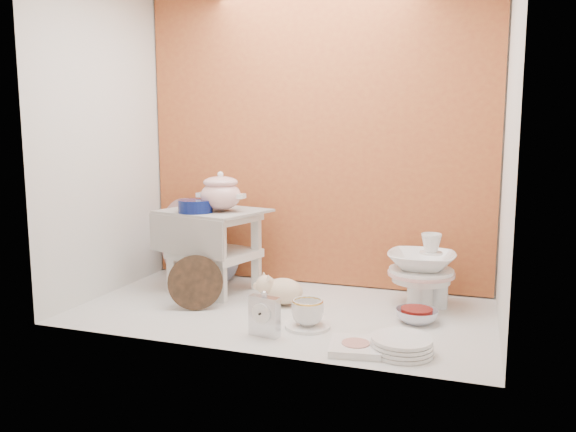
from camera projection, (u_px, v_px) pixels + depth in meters
name	position (u px, v px, depth m)	size (l,w,h in m)	color
ground	(282.00, 310.00, 2.46)	(1.80, 1.80, 0.00)	silver
niche_shell	(295.00, 99.00, 2.50)	(1.86, 1.03, 1.53)	#B05E2C
step_stool	(214.00, 250.00, 2.75)	(0.46, 0.39, 0.41)	silver
soup_tureen	(221.00, 191.00, 2.65)	(0.23, 0.23, 0.19)	white
cobalt_bowl	(195.00, 206.00, 2.63)	(0.16, 0.16, 0.06)	#0A1551
floral_platter	(185.00, 239.00, 2.97)	(0.44, 0.05, 0.44)	silver
blue_white_vase	(217.00, 258.00, 2.95)	(0.23, 0.23, 0.24)	white
lacquer_tray	(195.00, 283.00, 2.47)	(0.24, 0.07, 0.24)	black
mantel_clock	(264.00, 314.00, 2.14)	(0.12, 0.04, 0.18)	silver
plush_pig	(284.00, 291.00, 2.53)	(0.23, 0.16, 0.13)	beige
teacup_saucer	(308.00, 326.00, 2.24)	(0.18, 0.18, 0.01)	white
gold_rim_teacup	(308.00, 312.00, 2.23)	(0.13, 0.13, 0.10)	white
lattice_dish	(356.00, 347.00, 2.00)	(0.18, 0.18, 0.03)	white
dinner_plate_stack	(402.00, 345.00, 1.98)	(0.23, 0.23, 0.06)	white
crystal_bowl	(417.00, 316.00, 2.30)	(0.17, 0.17, 0.05)	silver
clear_glass_vase	(438.00, 288.00, 2.50)	(0.09, 0.09, 0.18)	silver
porcelain_tower	(421.00, 270.00, 2.48)	(0.30, 0.30, 0.34)	white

